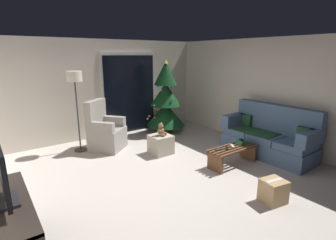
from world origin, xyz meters
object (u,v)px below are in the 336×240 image
(cell_phone, at_px, (242,140))
(television, at_px, (2,173))
(couch, at_px, (269,137))
(remote_graphite, at_px, (219,149))
(remote_black, at_px, (227,148))
(armchair, at_px, (105,132))
(media_shelf, at_px, (10,239))
(ottoman, at_px, (161,144))
(book_stack, at_px, (242,142))
(floor_lamp, at_px, (75,84))
(remote_white, at_px, (232,146))
(coffee_table, at_px, (233,153))
(teddy_bear_chestnut, at_px, (161,130))
(christmas_tree, at_px, (166,101))
(cardboard_box_taped_mid_floor, at_px, (273,191))

(cell_phone, height_order, television, television)
(couch, xyz_separation_m, remote_graphite, (-1.38, 0.16, -0.02))
(remote_black, relative_size, armchair, 0.14)
(armchair, distance_m, television, 3.45)
(couch, relative_size, media_shelf, 1.39)
(ottoman, bearing_deg, book_stack, -49.93)
(media_shelf, bearing_deg, floor_lamp, 60.99)
(remote_white, relative_size, book_stack, 0.59)
(coffee_table, relative_size, book_stack, 4.18)
(couch, distance_m, ottoman, 2.34)
(armchair, bearing_deg, couch, -42.00)
(couch, relative_size, teddy_bear_chestnut, 6.84)
(cell_phone, distance_m, armchair, 3.02)
(remote_white, xyz_separation_m, christmas_tree, (0.20, 2.53, 0.51))
(couch, xyz_separation_m, remote_black, (-1.21, 0.11, -0.02))
(book_stack, height_order, teddy_bear_chestnut, teddy_bear_chestnut)
(cell_phone, bearing_deg, book_stack, -31.05)
(book_stack, xyz_separation_m, armchair, (-1.96, 2.31, -0.00))
(remote_graphite, relative_size, book_stack, 0.59)
(book_stack, distance_m, media_shelf, 4.13)
(ottoman, bearing_deg, cardboard_box_taped_mid_floor, -84.58)
(teddy_bear_chestnut, relative_size, cardboard_box_taped_mid_floor, 0.75)
(couch, bearing_deg, christmas_tree, 107.59)
(cell_phone, xyz_separation_m, television, (-4.07, -0.35, 0.59))
(teddy_bear_chestnut, bearing_deg, armchair, 130.53)
(coffee_table, height_order, remote_black, remote_black)
(teddy_bear_chestnut, xyz_separation_m, cardboard_box_taped_mid_floor, (0.24, -2.56, -0.36))
(coffee_table, distance_m, floor_lamp, 3.59)
(remote_black, xyz_separation_m, teddy_bear_chestnut, (-0.63, 1.31, 0.16))
(coffee_table, height_order, teddy_bear_chestnut, teddy_bear_chestnut)
(remote_black, distance_m, remote_white, 0.17)
(book_stack, bearing_deg, cell_phone, 119.64)
(remote_white, height_order, television, television)
(remote_white, bearing_deg, teddy_bear_chestnut, 153.05)
(remote_graphite, bearing_deg, media_shelf, 95.45)
(couch, relative_size, ottoman, 4.43)
(remote_black, xyz_separation_m, ottoman, (-0.64, 1.32, -0.17))
(remote_graphite, bearing_deg, coffee_table, -102.16)
(couch, relative_size, remote_graphite, 12.50)
(remote_graphite, relative_size, cell_phone, 1.08)
(remote_black, relative_size, book_stack, 0.59)
(remote_black, relative_size, teddy_bear_chestnut, 0.55)
(cell_phone, relative_size, television, 0.17)
(couch, distance_m, remote_graphite, 1.39)
(floor_lamp, bearing_deg, media_shelf, -119.01)
(remote_black, bearing_deg, book_stack, 47.79)
(remote_black, relative_size, media_shelf, 0.11)
(coffee_table, distance_m, teddy_bear_chestnut, 1.57)
(teddy_bear_chestnut, distance_m, cardboard_box_taped_mid_floor, 2.60)
(coffee_table, bearing_deg, book_stack, 4.89)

